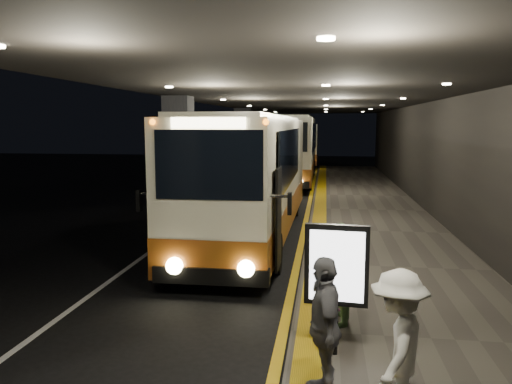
# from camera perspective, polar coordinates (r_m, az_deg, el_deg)

# --- Properties ---
(ground) EXTENTS (90.00, 90.00, 0.00)m
(ground) POSITION_cam_1_polar(r_m,az_deg,el_deg) (12.00, -7.10, -9.49)
(ground) COLOR black
(lane_line_white) EXTENTS (0.12, 50.00, 0.01)m
(lane_line_white) POSITION_cam_1_polar(r_m,az_deg,el_deg) (17.14, -8.61, -4.25)
(lane_line_white) COLOR silver
(lane_line_white) RESTS_ON ground
(kerb_stripe_yellow) EXTENTS (0.18, 50.00, 0.01)m
(kerb_stripe_yellow) POSITION_cam_1_polar(r_m,az_deg,el_deg) (16.46, 5.43, -4.70)
(kerb_stripe_yellow) COLOR gold
(kerb_stripe_yellow) RESTS_ON ground
(sidewalk) EXTENTS (4.50, 50.00, 0.15)m
(sidewalk) POSITION_cam_1_polar(r_m,az_deg,el_deg) (16.53, 13.80, -4.59)
(sidewalk) COLOR #514C44
(sidewalk) RESTS_ON ground
(tactile_strip) EXTENTS (0.50, 50.00, 0.01)m
(tactile_strip) POSITION_cam_1_polar(r_m,az_deg,el_deg) (16.42, 7.19, -4.22)
(tactile_strip) COLOR gold
(tactile_strip) RESTS_ON sidewalk
(terminal_wall) EXTENTS (0.10, 50.00, 6.00)m
(terminal_wall) POSITION_cam_1_polar(r_m,az_deg,el_deg) (16.56, 21.93, 5.31)
(terminal_wall) COLOR black
(terminal_wall) RESTS_ON ground
(support_columns) EXTENTS (0.80, 24.80, 4.40)m
(support_columns) POSITION_cam_1_polar(r_m,az_deg,el_deg) (15.78, -8.75, 2.78)
(support_columns) COLOR black
(support_columns) RESTS_ON ground
(canopy) EXTENTS (9.00, 50.00, 0.40)m
(canopy) POSITION_cam_1_polar(r_m,az_deg,el_deg) (16.11, 6.19, 11.47)
(canopy) COLOR black
(canopy) RESTS_ON support_columns
(coach_main) EXTENTS (2.60, 11.89, 3.69)m
(coach_main) POSITION_cam_1_polar(r_m,az_deg,el_deg) (15.50, -0.42, 1.18)
(coach_main) COLOR beige
(coach_main) RESTS_ON ground
(coach_second) EXTENTS (2.68, 12.39, 3.89)m
(coach_second) POSITION_cam_1_polar(r_m,az_deg,el_deg) (30.70, 4.19, 4.62)
(coach_second) COLOR beige
(coach_second) RESTS_ON ground
(coach_third) EXTENTS (2.64, 11.36, 3.55)m
(coach_third) POSITION_cam_1_polar(r_m,az_deg,el_deg) (44.08, 5.41, 5.35)
(coach_third) COLOR beige
(coach_third) RESTS_ON ground
(passenger_boarding) EXTENTS (0.42, 0.59, 1.53)m
(passenger_boarding) POSITION_cam_1_polar(r_m,az_deg,el_deg) (9.17, 9.17, -9.03)
(passenger_boarding) COLOR #B6558D
(passenger_boarding) RESTS_ON sidewalk
(passenger_waiting_green) EXTENTS (0.59, 0.89, 1.75)m
(passenger_waiting_green) POSITION_cam_1_polar(r_m,az_deg,el_deg) (8.65, 9.18, -9.30)
(passenger_waiting_green) COLOR #5C8349
(passenger_waiting_green) RESTS_ON sidewalk
(passenger_waiting_white) EXTENTS (0.87, 1.26, 1.78)m
(passenger_waiting_white) POSITION_cam_1_polar(r_m,az_deg,el_deg) (6.18, 15.92, -16.53)
(passenger_waiting_white) COLOR silver
(passenger_waiting_white) RESTS_ON sidewalk
(passenger_waiting_grey) EXTENTS (0.66, 1.11, 1.80)m
(passenger_waiting_grey) POSITION_cam_1_polar(r_m,az_deg,el_deg) (6.48, 7.78, -15.02)
(passenger_waiting_grey) COLOR #55555B
(passenger_waiting_grey) RESTS_ON sidewalk
(info_sign) EXTENTS (0.93, 0.21, 1.97)m
(info_sign) POSITION_cam_1_polar(r_m,az_deg,el_deg) (7.42, 9.19, -8.54)
(info_sign) COLOR black
(info_sign) RESTS_ON sidewalk
(stanchion_post) EXTENTS (0.05, 0.05, 1.13)m
(stanchion_post) POSITION_cam_1_polar(r_m,az_deg,el_deg) (10.14, 7.46, -8.54)
(stanchion_post) COLOR black
(stanchion_post) RESTS_ON sidewalk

